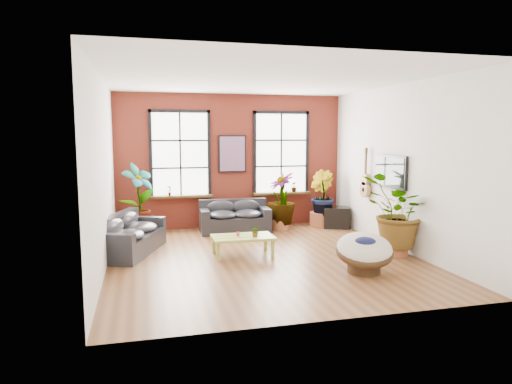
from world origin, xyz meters
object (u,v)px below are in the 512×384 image
at_px(sofa_back, 234,217).
at_px(sofa_left, 129,236).
at_px(coffee_table, 243,238).
at_px(papasan_chair, 364,251).

bearing_deg(sofa_back, sofa_left, -146.51).
xyz_separation_m(sofa_back, coffee_table, (-0.29, -2.32, -0.01)).
xyz_separation_m(sofa_left, papasan_chair, (4.11, -2.43, 0.03)).
xyz_separation_m(sofa_left, coffee_table, (2.26, -0.76, -0.01)).
height_order(sofa_back, coffee_table, sofa_back).
height_order(sofa_back, sofa_left, sofa_left).
bearing_deg(coffee_table, sofa_left, 161.68).
relative_size(sofa_left, papasan_chair, 1.72).
xyz_separation_m(coffee_table, papasan_chair, (1.85, -1.67, 0.04)).
height_order(sofa_back, papasan_chair, sofa_back).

